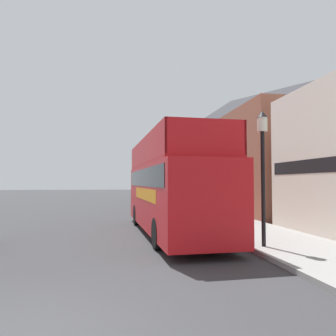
# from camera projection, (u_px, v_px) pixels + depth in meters

# --- Properties ---
(ground_plane) EXTENTS (144.00, 144.00, 0.00)m
(ground_plane) POSITION_uv_depth(u_px,v_px,m) (97.00, 210.00, 25.15)
(ground_plane) COLOR #333335
(sidewalk) EXTENTS (3.36, 108.00, 0.14)m
(sidewalk) POSITION_uv_depth(u_px,v_px,m) (197.00, 212.00, 23.37)
(sidewalk) COLOR gray
(sidewalk) RESTS_ON ground_plane
(brick_terrace_rear) EXTENTS (6.00, 24.99, 9.65)m
(brick_terrace_rear) POSITION_uv_depth(u_px,v_px,m) (231.00, 153.00, 29.85)
(brick_terrace_rear) COLOR #935642
(brick_terrace_rear) RESTS_ON ground_plane
(tour_bus) EXTENTS (2.85, 10.36, 3.99)m
(tour_bus) POSITION_uv_depth(u_px,v_px,m) (171.00, 190.00, 13.89)
(tour_bus) COLOR red
(tour_bus) RESTS_ON ground_plane
(parked_car_ahead_of_bus) EXTENTS (1.81, 4.46, 1.37)m
(parked_car_ahead_of_bus) POSITION_uv_depth(u_px,v_px,m) (162.00, 206.00, 21.33)
(parked_car_ahead_of_bus) COLOR navy
(parked_car_ahead_of_bus) RESTS_ON ground_plane
(lamp_post_nearest) EXTENTS (0.35, 0.35, 4.33)m
(lamp_post_nearest) POSITION_uv_depth(u_px,v_px,m) (263.00, 152.00, 10.51)
(lamp_post_nearest) COLOR black
(lamp_post_nearest) RESTS_ON sidewalk
(lamp_post_second) EXTENTS (0.35, 0.35, 4.38)m
(lamp_post_second) POSITION_uv_depth(u_px,v_px,m) (196.00, 165.00, 19.63)
(lamp_post_second) COLOR black
(lamp_post_second) RESTS_ON sidewalk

